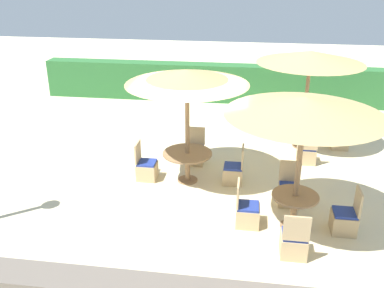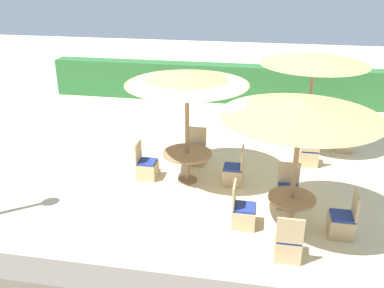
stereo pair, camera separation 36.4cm
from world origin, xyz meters
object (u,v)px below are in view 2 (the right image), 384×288
(patio_chair_front_right_west, at_px, (243,214))
(patio_chair_center_north, at_px, (196,154))
(parasol_front_right, at_px, (301,108))
(parasol_back_right, at_px, (315,58))
(round_table_front_right, at_px, (291,206))
(patio_chair_front_right_east, at_px, (342,223))
(patio_chair_back_right_north, at_px, (304,126))
(patio_chair_front_right_south, at_px, (288,245))
(patio_chair_center_west, at_px, (147,168))
(patio_chair_front_right_north, at_px, (288,194))
(patio_chair_center_east, at_px, (233,173))
(parasol_center, at_px, (187,77))
(round_table_center, at_px, (187,158))
(patio_chair_back_right_south, at_px, (309,155))
(patio_chair_back_right_east, at_px, (344,142))
(round_table_back_right, at_px, (307,128))

(patio_chair_front_right_west, distance_m, patio_chair_center_north, 3.02)
(parasol_front_right, relative_size, parasol_back_right, 1.02)
(round_table_front_right, distance_m, patio_chair_front_right_east, 1.01)
(parasol_front_right, xyz_separation_m, patio_chair_back_right_north, (0.57, 5.21, -2.24))
(parasol_front_right, distance_m, patio_chair_front_right_south, 2.42)
(patio_chair_front_right_south, relative_size, patio_chair_center_west, 1.00)
(patio_chair_center_west, bearing_deg, patio_chair_front_right_west, 56.14)
(patio_chair_front_right_south, xyz_separation_m, patio_chair_center_west, (-3.30, 2.51, 0.00))
(patio_chair_front_right_north, height_order, patio_chair_front_right_east, same)
(patio_chair_front_right_east, distance_m, patio_chair_center_east, 2.81)
(parasol_center, relative_size, patio_chair_center_north, 2.95)
(patio_chair_front_right_north, xyz_separation_m, round_table_center, (-2.33, 0.72, 0.33))
(patio_chair_front_right_north, height_order, patio_chair_back_right_north, same)
(patio_chair_front_right_north, height_order, patio_chair_center_east, same)
(round_table_front_right, height_order, patio_chair_back_right_south, patio_chair_back_right_south)
(parasol_front_right, distance_m, patio_chair_back_right_east, 5.00)
(parasol_front_right, bearing_deg, patio_chair_back_right_north, 83.77)
(round_table_back_right, bearing_deg, parasol_front_right, -97.39)
(parasol_back_right, bearing_deg, parasol_center, -139.10)
(patio_chair_front_right_north, relative_size, parasol_back_right, 0.33)
(parasol_front_right, height_order, patio_chair_center_north, parasol_front_right)
(patio_chair_front_right_west, distance_m, round_table_back_right, 4.44)
(parasol_back_right, relative_size, patio_chair_back_right_south, 3.04)
(patio_chair_center_west, bearing_deg, round_table_back_right, 123.12)
(parasol_front_right, distance_m, patio_chair_center_east, 3.08)
(patio_chair_front_right_north, relative_size, round_table_center, 0.80)
(parasol_center, bearing_deg, round_table_front_right, -34.80)
(patio_chair_center_west, height_order, patio_chair_back_right_south, same)
(patio_chair_center_east, bearing_deg, patio_chair_front_right_west, -168.50)
(patio_chair_center_east, height_order, patio_chair_back_right_north, same)
(round_table_front_right, bearing_deg, patio_chair_front_right_north, 91.53)
(patio_chair_center_east, xyz_separation_m, patio_chair_center_north, (-1.05, 0.94, 0.00))
(parasol_front_right, bearing_deg, patio_chair_front_right_south, -93.60)
(patio_chair_front_right_south, xyz_separation_m, patio_chair_back_right_north, (0.63, 6.12, 0.00))
(patio_chair_front_right_south, height_order, patio_chair_center_east, same)
(round_table_front_right, distance_m, patio_chair_center_west, 3.73)
(round_table_front_right, relative_size, parasol_center, 0.33)
(round_table_back_right, bearing_deg, round_table_center, -139.10)
(patio_chair_center_east, distance_m, patio_chair_back_right_east, 3.78)
(parasol_front_right, height_order, patio_chair_back_right_south, parasol_front_right)
(round_table_back_right, bearing_deg, patio_chair_back_right_east, 2.17)
(patio_chair_front_right_north, height_order, patio_chair_center_west, same)
(round_table_front_right, bearing_deg, parasol_center, 145.20)
(patio_chair_front_right_west, height_order, patio_chair_back_right_east, same)
(parasol_front_right, xyz_separation_m, parasol_back_right, (0.54, 4.14, 0.04))
(patio_chair_front_right_north, bearing_deg, patio_chair_center_north, -36.97)
(patio_chair_front_right_west, xyz_separation_m, patio_chair_center_east, (-0.35, 1.74, 0.00))
(patio_chair_back_right_east, bearing_deg, patio_chair_center_west, 117.54)
(parasol_front_right, xyz_separation_m, patio_chair_front_right_north, (-0.02, 0.91, -2.24))
(round_table_front_right, xyz_separation_m, patio_chair_back_right_east, (1.59, 4.18, -0.27))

